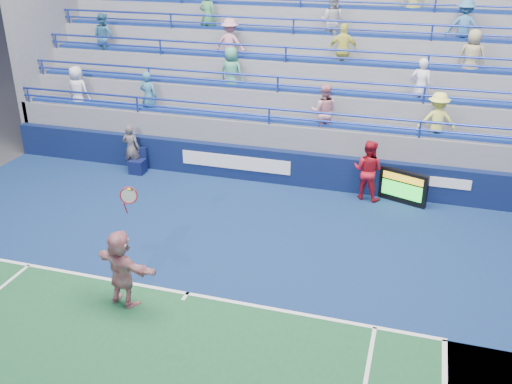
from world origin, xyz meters
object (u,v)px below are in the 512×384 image
(judge_chair, at_px, (138,165))
(tennis_player, at_px, (122,268))
(line_judge, at_px, (131,148))
(serve_speed_board, at_px, (403,187))
(ball_girl, at_px, (368,170))

(judge_chair, distance_m, tennis_player, 7.33)
(tennis_player, height_order, line_judge, tennis_player)
(tennis_player, relative_size, line_judge, 1.74)
(serve_speed_board, distance_m, judge_chair, 8.49)
(serve_speed_board, xyz_separation_m, line_judge, (-8.74, -0.08, 0.30))
(ball_girl, bearing_deg, tennis_player, 71.12)
(judge_chair, xyz_separation_m, tennis_player, (3.10, -6.61, 0.60))
(ball_girl, bearing_deg, line_judge, 14.21)
(judge_chair, xyz_separation_m, line_judge, (-0.25, 0.11, 0.53))
(judge_chair, height_order, tennis_player, tennis_player)
(serve_speed_board, xyz_separation_m, ball_girl, (-1.05, -0.00, 0.41))
(serve_speed_board, bearing_deg, line_judge, -179.49)
(serve_speed_board, relative_size, line_judge, 0.88)
(judge_chair, bearing_deg, line_judge, 156.30)
(serve_speed_board, relative_size, ball_girl, 0.77)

